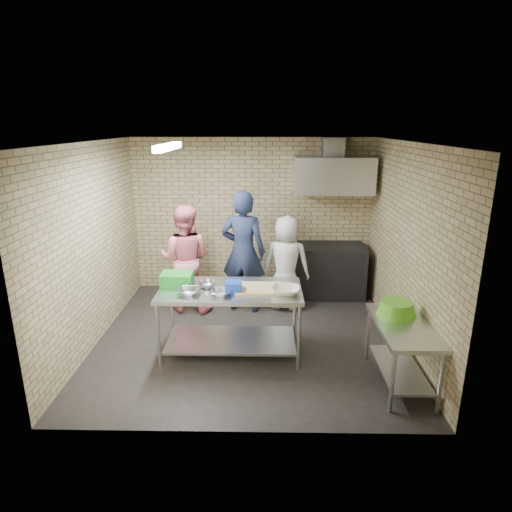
{
  "coord_description": "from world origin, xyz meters",
  "views": [
    {
      "loc": [
        0.21,
        -5.61,
        2.93
      ],
      "look_at": [
        0.1,
        0.2,
        1.15
      ],
      "focal_mm": 30.59,
      "sensor_mm": 36.0,
      "label": 1
    }
  ],
  "objects": [
    {
      "name": "left_wall",
      "position": [
        -2.1,
        0.0,
        1.35
      ],
      "size": [
        0.06,
        4.0,
        2.7
      ],
      "primitive_type": "cube",
      "color": "tan",
      "rests_on": "ground"
    },
    {
      "name": "man_navy",
      "position": [
        -0.11,
        0.98,
        0.98
      ],
      "size": [
        0.79,
        0.6,
        1.95
      ],
      "primitive_type": "imported",
      "rotation": [
        0.0,
        0.0,
        2.94
      ],
      "color": "black",
      "rests_on": "floor"
    },
    {
      "name": "ceiling",
      "position": [
        0.0,
        0.0,
        2.7
      ],
      "size": [
        4.2,
        4.2,
        0.0
      ],
      "primitive_type": "plane",
      "rotation": [
        3.14,
        0.0,
        0.0
      ],
      "color": "black",
      "rests_on": "ground"
    },
    {
      "name": "front_wall",
      "position": [
        0.0,
        -2.0,
        1.35
      ],
      "size": [
        4.2,
        0.06,
        2.7
      ],
      "primitive_type": "cube",
      "color": "tan",
      "rests_on": "ground"
    },
    {
      "name": "side_counter",
      "position": [
        1.8,
        -1.1,
        0.38
      ],
      "size": [
        0.6,
        1.2,
        0.75
      ],
      "primitive_type": "cube",
      "color": "silver",
      "rests_on": "floor"
    },
    {
      "name": "ceramic_bowl",
      "position": [
        0.48,
        -0.58,
        0.95
      ],
      "size": [
        0.39,
        0.39,
        0.09
      ],
      "primitive_type": "imported",
      "rotation": [
        0.0,
        0.0,
        -0.11
      ],
      "color": "beige",
      "rests_on": "prep_table"
    },
    {
      "name": "wall_shelf",
      "position": [
        1.65,
        1.89,
        1.92
      ],
      "size": [
        0.8,
        0.2,
        0.04
      ],
      "primitive_type": "cube",
      "color": "#3F2B19",
      "rests_on": "back_wall"
    },
    {
      "name": "bottle_red",
      "position": [
        1.4,
        1.89,
        2.03
      ],
      "size": [
        0.07,
        0.07,
        0.18
      ],
      "primitive_type": "cylinder",
      "color": "#B22619",
      "rests_on": "wall_shelf"
    },
    {
      "name": "floor",
      "position": [
        0.0,
        0.0,
        0.0
      ],
      "size": [
        4.2,
        4.2,
        0.0
      ],
      "primitive_type": "plane",
      "color": "black",
      "rests_on": "ground"
    },
    {
      "name": "fluorescent_fixture",
      "position": [
        -1.0,
        0.0,
        2.64
      ],
      "size": [
        0.1,
        1.25,
        0.08
      ],
      "primitive_type": "cube",
      "color": "white",
      "rests_on": "ceiling"
    },
    {
      "name": "mixing_bowl_a",
      "position": [
        -0.72,
        -0.63,
        0.94
      ],
      "size": [
        0.31,
        0.31,
        0.07
      ],
      "primitive_type": "imported",
      "rotation": [
        0.0,
        0.0,
        -0.11
      ],
      "color": "silver",
      "rests_on": "prep_table"
    },
    {
      "name": "range_hood",
      "position": [
        1.35,
        1.7,
        2.1
      ],
      "size": [
        1.3,
        0.6,
        0.6
      ],
      "primitive_type": "cube",
      "color": "silver",
      "rests_on": "back_wall"
    },
    {
      "name": "green_basin",
      "position": [
        1.78,
        -0.85,
        0.83
      ],
      "size": [
        0.46,
        0.46,
        0.17
      ],
      "primitive_type": null,
      "color": "#59C626",
      "rests_on": "side_counter"
    },
    {
      "name": "hood_duct",
      "position": [
        1.35,
        1.85,
        2.55
      ],
      "size": [
        0.35,
        0.3,
        0.3
      ],
      "primitive_type": "cube",
      "color": "#A5A8AD",
      "rests_on": "back_wall"
    },
    {
      "name": "bottle_green",
      "position": [
        1.8,
        1.89,
        2.02
      ],
      "size": [
        0.06,
        0.06,
        0.15
      ],
      "primitive_type": "cylinder",
      "color": "green",
      "rests_on": "wall_shelf"
    },
    {
      "name": "woman_white",
      "position": [
        0.57,
        1.07,
        0.77
      ],
      "size": [
        0.83,
        0.62,
        1.54
      ],
      "primitive_type": "imported",
      "rotation": [
        0.0,
        0.0,
        2.95
      ],
      "color": "white",
      "rests_on": "floor"
    },
    {
      "name": "cutting_board",
      "position": [
        0.13,
        -0.45,
        0.92
      ],
      "size": [
        0.55,
        0.42,
        0.03
      ],
      "primitive_type": "cube",
      "color": "#D7BA7C",
      "rests_on": "prep_table"
    },
    {
      "name": "blue_tub",
      "position": [
        -0.17,
        -0.53,
        0.97
      ],
      "size": [
        0.2,
        0.2,
        0.13
      ],
      "primitive_type": "cube",
      "color": "#173AAD",
      "rests_on": "prep_table"
    },
    {
      "name": "back_wall",
      "position": [
        0.0,
        2.0,
        1.35
      ],
      "size": [
        4.2,
        0.06,
        2.7
      ],
      "primitive_type": "cube",
      "color": "tan",
      "rests_on": "ground"
    },
    {
      "name": "prep_table",
      "position": [
        -0.22,
        -0.43,
        0.45
      ],
      "size": [
        1.81,
        0.91,
        0.91
      ],
      "primitive_type": "cube",
      "color": "silver",
      "rests_on": "floor"
    },
    {
      "name": "mixing_bowl_c",
      "position": [
        -0.32,
        -0.65,
        0.94
      ],
      "size": [
        0.29,
        0.29,
        0.06
      ],
      "primitive_type": "imported",
      "rotation": [
        0.0,
        0.0,
        -0.11
      ],
      "color": "#B9BDC0",
      "rests_on": "prep_table"
    },
    {
      "name": "right_wall",
      "position": [
        2.1,
        0.0,
        1.35
      ],
      "size": [
        0.06,
        4.0,
        2.7
      ],
      "primitive_type": "cube",
      "color": "tan",
      "rests_on": "ground"
    },
    {
      "name": "mixing_bowl_b",
      "position": [
        -0.52,
        -0.38,
        0.94
      ],
      "size": [
        0.24,
        0.24,
        0.07
      ],
      "primitive_type": "imported",
      "rotation": [
        0.0,
        0.0,
        -0.11
      ],
      "color": "#B1B2B8",
      "rests_on": "prep_table"
    },
    {
      "name": "woman_pink",
      "position": [
        -1.04,
        0.96,
        0.86
      ],
      "size": [
        0.92,
        0.76,
        1.73
      ],
      "primitive_type": "imported",
      "rotation": [
        0.0,
        0.0,
        3.01
      ],
      "color": "pink",
      "rests_on": "floor"
    },
    {
      "name": "stove",
      "position": [
        1.35,
        1.65,
        0.45
      ],
      "size": [
        1.2,
        0.7,
        0.9
      ],
      "primitive_type": "cube",
      "color": "black",
      "rests_on": "floor"
    },
    {
      "name": "green_crate",
      "position": [
        -0.92,
        -0.31,
        0.99
      ],
      "size": [
        0.4,
        0.3,
        0.16
      ],
      "primitive_type": "cube",
      "color": "#1B9323",
      "rests_on": "prep_table"
    }
  ]
}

